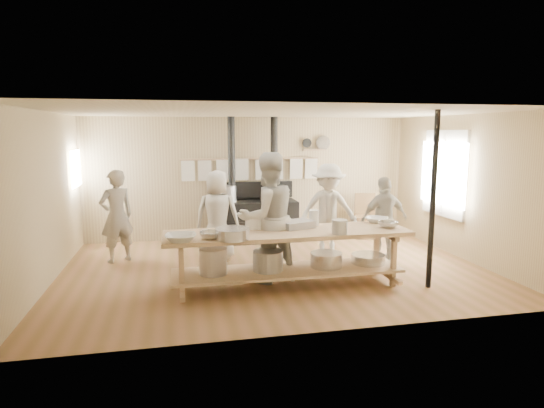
% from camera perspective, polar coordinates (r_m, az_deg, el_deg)
% --- Properties ---
extents(ground, '(7.00, 7.00, 0.00)m').
position_cam_1_polar(ground, '(7.74, 0.36, -8.16)').
color(ground, brown).
rests_on(ground, ground).
extents(room_shell, '(7.00, 7.00, 7.00)m').
position_cam_1_polar(room_shell, '(7.43, 0.37, 3.89)').
color(room_shell, tan).
rests_on(room_shell, ground).
extents(window_right, '(0.09, 1.50, 1.65)m').
position_cam_1_polar(window_right, '(9.35, 20.85, 3.60)').
color(window_right, beige).
rests_on(window_right, ground).
extents(left_opening, '(0.00, 0.90, 0.90)m').
position_cam_1_polar(left_opening, '(9.44, -23.40, 4.11)').
color(left_opening, white).
rests_on(left_opening, ground).
extents(stove, '(1.90, 0.75, 2.60)m').
position_cam_1_polar(stove, '(9.64, -2.35, -1.54)').
color(stove, black).
rests_on(stove, ground).
extents(towel_rail, '(3.00, 0.04, 0.47)m').
position_cam_1_polar(towel_rail, '(9.78, -2.63, 4.70)').
color(towel_rail, '#A3805D').
rests_on(towel_rail, ground).
extents(back_wall_shelf, '(0.63, 0.14, 0.32)m').
position_cam_1_polar(back_wall_shelf, '(10.13, 5.59, 7.38)').
color(back_wall_shelf, '#A3805D').
rests_on(back_wall_shelf, ground).
extents(prep_table, '(3.60, 0.90, 0.85)m').
position_cam_1_polar(prep_table, '(6.75, 1.92, -6.15)').
color(prep_table, '#A3805D').
rests_on(prep_table, ground).
extents(support_post, '(0.08, 0.08, 2.60)m').
position_cam_1_polar(support_post, '(6.98, 19.53, 0.36)').
color(support_post, black).
rests_on(support_post, ground).
extents(cook_far_left, '(0.72, 0.64, 1.65)m').
position_cam_1_polar(cook_far_left, '(8.45, -18.92, -1.45)').
color(cook_far_left, '#B1AB9D').
rests_on(cook_far_left, ground).
extents(cook_left, '(1.14, 0.99, 1.99)m').
position_cam_1_polar(cook_left, '(6.92, -0.56, -1.73)').
color(cook_left, '#B1AB9D').
rests_on(cook_left, ground).
extents(cook_center, '(0.90, 0.71, 1.62)m').
position_cam_1_polar(cook_center, '(8.21, -6.85, -1.40)').
color(cook_center, '#B1AB9D').
rests_on(cook_center, ground).
extents(cook_right, '(0.92, 0.44, 1.52)m').
position_cam_1_polar(cook_right, '(8.27, 13.89, -1.90)').
color(cook_right, '#B1AB9D').
rests_on(cook_right, ground).
extents(cook_by_window, '(1.19, 0.79, 1.71)m').
position_cam_1_polar(cook_by_window, '(8.54, 7.08, -0.69)').
color(cook_by_window, '#B1AB9D').
rests_on(cook_by_window, ground).
extents(chair, '(0.55, 0.55, 0.96)m').
position_cam_1_polar(chair, '(10.14, 11.63, -2.57)').
color(chair, brown).
rests_on(chair, ground).
extents(bowl_white_a, '(0.44, 0.44, 0.10)m').
position_cam_1_polar(bowl_white_a, '(6.16, -11.41, -4.18)').
color(bowl_white_a, white).
rests_on(bowl_white_a, prep_table).
extents(bowl_steel_a, '(0.42, 0.42, 0.10)m').
position_cam_1_polar(bowl_steel_a, '(6.26, -7.65, -3.87)').
color(bowl_steel_a, silver).
rests_on(bowl_steel_a, prep_table).
extents(bowl_white_b, '(0.49, 0.49, 0.09)m').
position_cam_1_polar(bowl_white_b, '(7.49, 12.99, -1.95)').
color(bowl_white_b, white).
rests_on(bowl_white_b, prep_table).
extents(bowl_steel_b, '(0.36, 0.36, 0.09)m').
position_cam_1_polar(bowl_steel_b, '(7.12, 14.38, -2.52)').
color(bowl_steel_b, silver).
rests_on(bowl_steel_b, prep_table).
extents(roasting_pan, '(0.57, 0.46, 0.11)m').
position_cam_1_polar(roasting_pan, '(6.90, 3.14, -2.56)').
color(roasting_pan, '#B2B2B7').
rests_on(roasting_pan, prep_table).
extents(mixing_bowl_large, '(0.56, 0.56, 0.15)m').
position_cam_1_polar(mixing_bowl_large, '(6.19, -4.99, -3.73)').
color(mixing_bowl_large, silver).
rests_on(mixing_bowl_large, prep_table).
extents(bucket_galv, '(0.24, 0.24, 0.20)m').
position_cam_1_polar(bucket_galv, '(6.54, 8.48, -2.85)').
color(bucket_galv, gray).
rests_on(bucket_galv, prep_table).
extents(deep_bowl_enamel, '(0.44, 0.44, 0.21)m').
position_cam_1_polar(deep_bowl_enamel, '(6.89, -1.96, -2.12)').
color(deep_bowl_enamel, white).
rests_on(deep_bowl_enamel, prep_table).
extents(pitcher, '(0.17, 0.17, 0.24)m').
position_cam_1_polar(pitcher, '(7.10, 5.29, -1.72)').
color(pitcher, white).
rests_on(pitcher, prep_table).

